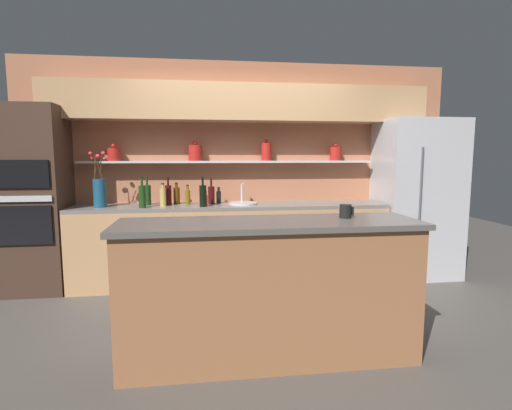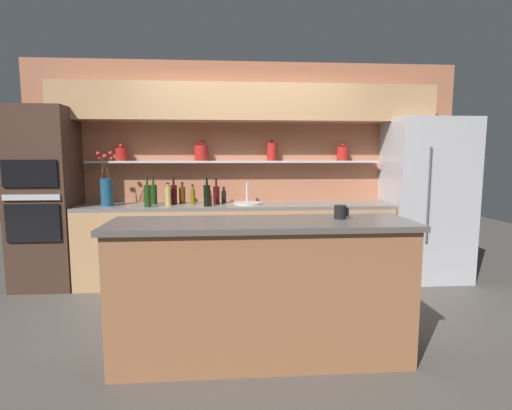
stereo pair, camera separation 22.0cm
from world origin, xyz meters
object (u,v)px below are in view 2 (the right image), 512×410
at_px(sink_fixture, 248,202).
at_px(bottle_sauce_6, 224,196).
at_px(refrigerator, 426,200).
at_px(bottle_wine_2, 174,194).
at_px(bottle_wine_0, 207,195).
at_px(coffee_mug, 340,212).
at_px(bottle_wine_1, 154,194).
at_px(bottle_wine_4, 147,195).
at_px(bottle_oil_5, 193,196).
at_px(bottle_spirit_3, 168,196).
at_px(bottle_wine_7, 216,195).
at_px(oven_tower, 45,198).
at_px(flower_vase, 107,190).
at_px(bottle_sauce_9, 210,199).
at_px(bottle_spirit_8, 182,195).

height_order(sink_fixture, bottle_sauce_6, sink_fixture).
relative_size(refrigerator, bottle_wine_2, 5.99).
bearing_deg(sink_fixture, bottle_sauce_6, 160.71).
height_order(refrigerator, sink_fixture, refrigerator).
bearing_deg(bottle_wine_0, bottle_wine_2, 152.18).
height_order(refrigerator, coffee_mug, refrigerator).
relative_size(bottle_wine_2, coffee_mug, 2.92).
distance_m(refrigerator, coffee_mug, 2.33).
xyz_separation_m(bottle_wine_1, coffee_mug, (1.68, -1.86, 0.03)).
bearing_deg(bottle_wine_4, bottle_oil_5, 25.30).
relative_size(refrigerator, bottle_spirit_3, 7.40).
bearing_deg(bottle_wine_4, bottle_wine_7, 17.29).
bearing_deg(oven_tower, bottle_sauce_6, 3.10).
bearing_deg(sink_fixture, coffee_mug, -71.80).
bearing_deg(coffee_mug, sink_fixture, 108.20).
bearing_deg(flower_vase, bottle_wine_2, 7.82).
distance_m(bottle_wine_1, coffee_mug, 2.50).
distance_m(oven_tower, bottle_sauce_9, 1.84).
xyz_separation_m(bottle_spirit_3, bottle_wine_7, (0.54, 0.12, 0.00)).
bearing_deg(flower_vase, bottle_wine_4, -13.67).
bearing_deg(refrigerator, bottle_sauce_9, -178.56).
bearing_deg(bottle_spirit_8, bottle_wine_0, -43.22).
relative_size(bottle_wine_0, bottle_wine_2, 1.04).
xyz_separation_m(refrigerator, bottle_wine_1, (-3.23, 0.13, 0.08)).
bearing_deg(bottle_wine_7, bottle_spirit_3, -166.97).
distance_m(oven_tower, bottle_sauce_6, 2.00).
bearing_deg(coffee_mug, bottle_wine_4, 136.84).
bearing_deg(coffee_mug, bottle_wine_1, 132.08).
bearing_deg(bottle_wine_2, bottle_spirit_3, -115.69).
xyz_separation_m(bottle_wine_1, bottle_oil_5, (0.46, -0.04, -0.03)).
bearing_deg(bottle_wine_7, sink_fixture, -7.00).
bearing_deg(bottle_sauce_6, bottle_oil_5, -170.57).
bearing_deg(flower_vase, bottle_wine_0, -5.44).
bearing_deg(sink_fixture, bottle_wine_0, -158.63).
xyz_separation_m(flower_vase, bottle_spirit_3, (0.67, -0.01, -0.07)).
height_order(bottle_wine_1, bottle_oil_5, bottle_wine_1).
height_order(refrigerator, bottle_wine_2, refrigerator).
bearing_deg(bottle_wine_2, bottle_sauce_9, -18.23).
bearing_deg(bottle_wine_7, bottle_spirit_8, 171.64).
bearing_deg(flower_vase, oven_tower, 174.84).
height_order(oven_tower, coffee_mug, oven_tower).
bearing_deg(bottle_wine_7, bottle_oil_5, -178.38).
distance_m(bottle_spirit_3, bottle_wine_4, 0.23).
height_order(bottle_wine_1, coffee_mug, bottle_wine_1).
height_order(oven_tower, flower_vase, oven_tower).
distance_m(bottle_wine_1, bottle_sauce_9, 0.69).
xyz_separation_m(bottle_wine_7, bottle_sauce_9, (-0.07, -0.16, -0.04)).
bearing_deg(coffee_mug, bottle_spirit_8, 125.63).
relative_size(bottle_wine_1, bottle_wine_7, 1.07).
bearing_deg(bottle_sauce_6, bottle_spirit_3, -164.25).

